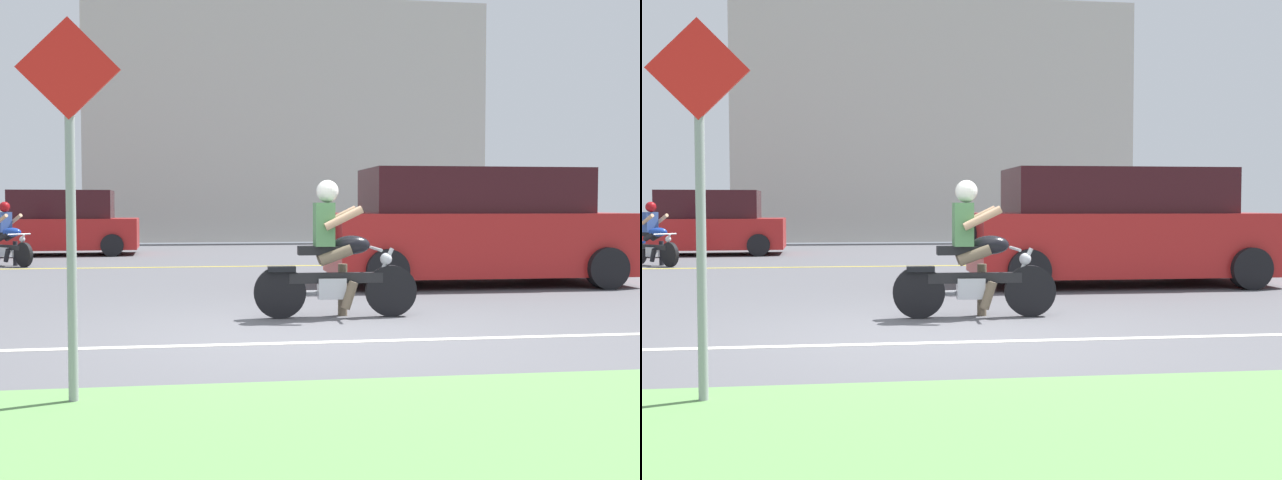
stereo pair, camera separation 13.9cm
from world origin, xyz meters
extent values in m
cube|color=#545459|center=(0.00, 3.00, -0.02)|extent=(56.00, 30.00, 0.04)
cube|color=#5B8C4C|center=(0.00, -4.10, 0.03)|extent=(56.00, 3.80, 0.06)
cube|color=silver|center=(0.00, -0.44, 0.00)|extent=(50.40, 0.12, 0.01)
cube|color=yellow|center=(0.00, 8.52, 0.00)|extent=(50.40, 0.12, 0.01)
cylinder|color=black|center=(1.08, 1.10, 0.29)|extent=(0.59, 0.10, 0.59)
cylinder|color=black|center=(-0.20, 1.13, 0.29)|extent=(0.59, 0.10, 0.59)
cylinder|color=#B7BAC1|center=(0.98, 1.10, 0.54)|extent=(0.27, 0.05, 0.51)
cube|color=black|center=(0.44, 1.11, 0.45)|extent=(1.07, 0.12, 0.12)
cube|color=#B7BAC1|center=(0.39, 1.11, 0.33)|extent=(0.32, 0.20, 0.24)
ellipsoid|color=black|center=(0.61, 1.11, 0.83)|extent=(0.43, 0.24, 0.22)
cube|color=black|center=(0.24, 1.12, 0.77)|extent=(0.48, 0.23, 0.10)
cube|color=black|center=(-0.18, 1.13, 0.56)|extent=(0.32, 0.16, 0.06)
cylinder|color=#B7BAC1|center=(0.90, 1.10, 0.78)|extent=(0.05, 0.61, 0.04)
sphere|color=#B7BAC1|center=(1.02, 1.10, 0.66)|extent=(0.14, 0.14, 0.14)
cylinder|color=#B7BAC1|center=(0.17, 1.24, 0.27)|extent=(0.49, 0.08, 0.07)
cube|color=#4C7F4C|center=(0.30, 1.12, 1.06)|extent=(0.22, 0.32, 0.49)
sphere|color=silver|center=(0.34, 1.12, 1.43)|extent=(0.26, 0.26, 0.26)
cylinder|color=brown|center=(0.42, 1.02, 0.72)|extent=(0.40, 0.14, 0.25)
cylinder|color=brown|center=(0.42, 1.21, 0.72)|extent=(0.40, 0.14, 0.25)
cylinder|color=brown|center=(0.54, 1.25, 0.30)|extent=(0.11, 0.11, 0.60)
cylinder|color=brown|center=(0.57, 0.99, 0.27)|extent=(0.20, 0.11, 0.33)
cylinder|color=tan|center=(0.49, 0.92, 1.14)|extent=(0.45, 0.10, 0.28)
cylinder|color=tan|center=(0.50, 1.31, 1.14)|extent=(0.45, 0.10, 0.28)
cube|color=#AD1E1E|center=(3.30, 4.40, 0.66)|extent=(4.76, 1.98, 0.98)
cube|color=#351116|center=(3.20, 4.40, 1.51)|extent=(3.43, 1.70, 0.71)
cylinder|color=black|center=(1.58, 3.43, 0.32)|extent=(0.64, 0.22, 0.64)
cylinder|color=black|center=(5.01, 3.41, 0.32)|extent=(0.64, 0.22, 0.64)
cylinder|color=black|center=(1.59, 5.39, 0.32)|extent=(0.64, 0.22, 0.64)
cylinder|color=black|center=(5.02, 5.37, 0.32)|extent=(0.64, 0.22, 0.64)
cylinder|color=black|center=(0.82, 4.41, 0.71)|extent=(0.20, 0.58, 0.58)
cube|color=#AD1E1E|center=(-4.96, 12.89, 0.54)|extent=(4.35, 2.03, 0.78)
cube|color=#351116|center=(-4.70, 12.91, 1.30)|extent=(2.55, 1.68, 0.72)
cylinder|color=black|center=(-3.47, 13.87, 0.28)|extent=(0.57, 0.21, 0.56)
cylinder|color=black|center=(-3.38, 12.07, 0.28)|extent=(0.57, 0.21, 0.56)
cylinder|color=black|center=(-4.77, 8.99, 0.26)|extent=(0.43, 0.40, 0.51)
cylinder|color=#B7BAC1|center=(-4.83, 9.05, 0.47)|extent=(0.20, 0.19, 0.44)
cube|color=black|center=(-5.18, 9.36, 0.39)|extent=(0.75, 0.69, 0.10)
cube|color=#B7BAC1|center=(-5.21, 9.39, 0.29)|extent=(0.32, 0.31, 0.20)
ellipsoid|color=navy|center=(-5.07, 9.26, 0.71)|extent=(0.37, 0.20, 0.19)
cube|color=black|center=(-5.31, 9.48, 0.66)|extent=(0.43, 0.41, 0.08)
cylinder|color=#B7BAC1|center=(-4.88, 9.10, 0.68)|extent=(0.38, 0.41, 0.03)
sphere|color=#B7BAC1|center=(-4.81, 9.03, 0.57)|extent=(0.12, 0.12, 0.12)
cylinder|color=#B7BAC1|center=(-5.29, 9.60, 0.23)|extent=(0.36, 0.33, 0.06)
cube|color=#334C8C|center=(-5.27, 9.44, 0.92)|extent=(0.32, 0.33, 0.43)
sphere|color=maroon|center=(-5.24, 9.42, 1.24)|extent=(0.22, 0.22, 0.22)
cylinder|color=black|center=(-5.25, 9.31, 0.62)|extent=(0.33, 0.31, 0.21)
cylinder|color=black|center=(-5.14, 9.44, 0.62)|extent=(0.33, 0.31, 0.21)
cylinder|color=black|center=(-5.04, 9.39, 0.26)|extent=(0.13, 0.13, 0.52)
cylinder|color=black|center=(-5.16, 9.21, 0.23)|extent=(0.19, 0.19, 0.29)
cylinder|color=tan|center=(-5.26, 9.20, 0.98)|extent=(0.34, 0.31, 0.24)
cylinder|color=tan|center=(-5.03, 9.46, 0.98)|extent=(0.34, 0.31, 0.24)
cylinder|color=gray|center=(-1.83, -2.54, 0.94)|extent=(0.06, 0.06, 1.87)
cube|color=red|center=(-1.83, -2.56, 2.11)|extent=(0.62, 0.03, 0.62)
cube|color=#BCB7AD|center=(1.83, 21.00, 4.23)|extent=(14.04, 4.00, 8.46)
camera|label=1|loc=(-0.98, -7.42, 1.28)|focal=42.89mm
camera|label=2|loc=(-0.85, -7.44, 1.28)|focal=42.89mm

